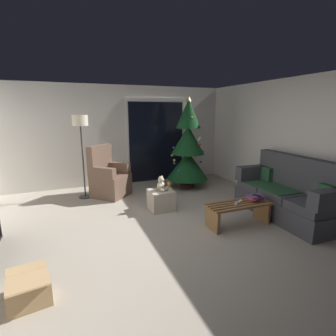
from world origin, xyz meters
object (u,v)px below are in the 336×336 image
object	(u,v)px
remote_white	(240,201)
teddy_bear_cream	(161,184)
cell_phone	(257,195)
christmas_tree	(188,149)
couch	(288,195)
teddy_bear_honey_by_tree	(170,188)
floor_lamp	(81,129)
remote_silver	(236,203)
armchair	(109,178)
ottoman	(161,200)
coffee_table	(239,210)
cardboard_box_open_near_shelf	(29,292)
book_stack	(255,198)

from	to	relation	value
remote_white	teddy_bear_cream	world-z (taller)	teddy_bear_cream
cell_phone	christmas_tree	bearing A→B (deg)	80.84
couch	teddy_bear_honey_by_tree	world-z (taller)	couch
cell_phone	floor_lamp	world-z (taller)	floor_lamp
remote_silver	armchair	world-z (taller)	armchair
ottoman	remote_white	bearing A→B (deg)	-48.27
coffee_table	christmas_tree	size ratio (longest dim) A/B	0.50
cell_phone	remote_silver	bearing A→B (deg)	168.24
remote_silver	floor_lamp	world-z (taller)	floor_lamp
couch	remote_silver	size ratio (longest dim) A/B	12.57
remote_white	remote_silver	bearing A→B (deg)	-95.56
remote_silver	ottoman	distance (m)	1.46
floor_lamp	christmas_tree	bearing A→B (deg)	-2.76
couch	coffee_table	distance (m)	1.06
teddy_bear_cream	cardboard_box_open_near_shelf	distance (m)	2.80
couch	floor_lamp	world-z (taller)	floor_lamp
remote_silver	teddy_bear_cream	world-z (taller)	teddy_bear_cream
teddy_bear_cream	christmas_tree	bearing A→B (deg)	46.35
coffee_table	armchair	bearing A→B (deg)	126.43
coffee_table	remote_silver	world-z (taller)	remote_silver
cardboard_box_open_near_shelf	cell_phone	bearing A→B (deg)	11.83
couch	teddy_bear_cream	distance (m)	2.29
cell_phone	teddy_bear_honey_by_tree	bearing A→B (deg)	97.74
teddy_bear_honey_by_tree	remote_silver	bearing A→B (deg)	-80.42
christmas_tree	armchair	size ratio (longest dim) A/B	1.95
ottoman	teddy_bear_cream	bearing A→B (deg)	-50.26
christmas_tree	cardboard_box_open_near_shelf	xyz separation A→B (m)	(-3.20, -3.03, -0.84)
remote_silver	book_stack	distance (m)	0.41
floor_lamp	remote_white	bearing A→B (deg)	-46.36
coffee_table	floor_lamp	xyz separation A→B (m)	(-2.25, 2.43, 1.25)
teddy_bear_honey_by_tree	cardboard_box_open_near_shelf	world-z (taller)	cardboard_box_open_near_shelf
coffee_table	ottoman	distance (m)	1.48
floor_lamp	teddy_bear_cream	world-z (taller)	floor_lamp
teddy_bear_cream	remote_white	bearing A→B (deg)	-48.25
couch	ottoman	world-z (taller)	couch
remote_white	remote_silver	xyz separation A→B (m)	(-0.11, -0.05, 0.00)
christmas_tree	floor_lamp	xyz separation A→B (m)	(-2.44, 0.12, 0.53)
christmas_tree	ottoman	size ratio (longest dim) A/B	5.02
book_stack	armchair	size ratio (longest dim) A/B	0.26
armchair	ottoman	distance (m)	1.47
floor_lamp	book_stack	bearing A→B (deg)	-43.23
book_stack	teddy_bear_honey_by_tree	xyz separation A→B (m)	(-0.75, 2.00, -0.31)
remote_silver	christmas_tree	bearing A→B (deg)	-48.71
ottoman	cardboard_box_open_near_shelf	distance (m)	2.77
armchair	floor_lamp	xyz separation A→B (m)	(-0.51, 0.08, 1.10)
remote_white	teddy_bear_honey_by_tree	world-z (taller)	remote_white
remote_white	cardboard_box_open_near_shelf	xyz separation A→B (m)	(-3.05, -0.75, -0.27)
remote_white	christmas_tree	xyz separation A→B (m)	(0.16, 2.28, 0.57)
book_stack	teddy_bear_cream	xyz separation A→B (m)	(-1.27, 1.12, 0.07)
book_stack	cardboard_box_open_near_shelf	distance (m)	3.43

